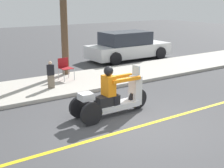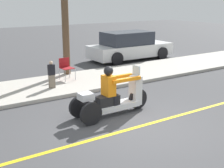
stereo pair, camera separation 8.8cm
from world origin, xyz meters
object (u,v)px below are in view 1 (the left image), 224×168
at_px(folding_chair_curbside, 65,66).
at_px(tree_trunk, 65,38).
at_px(motorcycle_trike, 112,98).
at_px(spectator_by_tree, 51,75).
at_px(parked_car_lot_center, 128,46).

height_order(folding_chair_curbside, tree_trunk, tree_trunk).
xyz_separation_m(motorcycle_trike, spectator_by_tree, (-0.46, 3.09, 0.08)).
distance_m(motorcycle_trike, tree_trunk, 4.91).
xyz_separation_m(folding_chair_curbside, tree_trunk, (0.41, 0.77, 0.98)).
relative_size(parked_car_lot_center, tree_trunk, 1.52).
bearing_deg(folding_chair_curbside, spectator_by_tree, -138.32).
bearing_deg(motorcycle_trike, tree_trunk, 79.22).
distance_m(folding_chair_curbside, tree_trunk, 1.32).
height_order(parked_car_lot_center, tree_trunk, tree_trunk).
bearing_deg(spectator_by_tree, parked_car_lot_center, 29.29).
xyz_separation_m(motorcycle_trike, folding_chair_curbside, (0.48, 3.93, 0.12)).
relative_size(motorcycle_trike, parked_car_lot_center, 0.52).
bearing_deg(motorcycle_trike, parked_car_lot_center, 50.01).
height_order(motorcycle_trike, parked_car_lot_center, parked_car_lot_center).
bearing_deg(motorcycle_trike, spectator_by_tree, 98.50).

